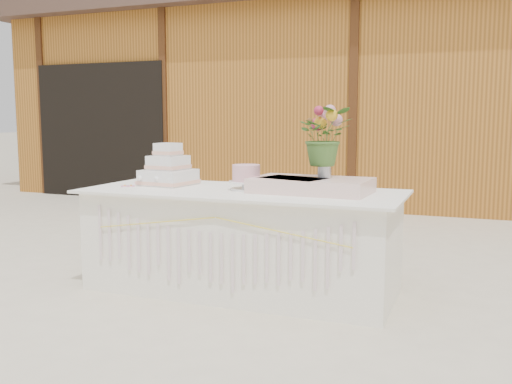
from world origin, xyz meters
The scene contains 9 objects.
ground centered at (0.00, 0.00, 0.00)m, with size 80.00×80.00×0.00m, color beige.
barn centered at (-0.01, 5.99, 1.68)m, with size 12.60×4.60×3.30m.
cake_table centered at (0.00, 0.00, 0.39)m, with size 2.40×1.00×0.77m.
wedding_cake centered at (-0.68, 0.10, 0.88)m, with size 0.42×0.42×0.34m.
pink_cake_stand centered at (0.03, 0.02, 0.88)m, with size 0.26×0.26×0.19m.
satin_runner centered at (0.52, 0.06, 0.82)m, with size 0.84×0.49×0.11m, color beige.
flower_vase centered at (0.61, 0.12, 0.94)m, with size 0.10×0.10×0.13m, color silver.
bouquet centered at (0.61, 0.12, 1.22)m, with size 0.38×0.33×0.42m, color #3D6327.
loose_flowers centered at (-0.95, 0.02, 0.78)m, with size 0.12×0.30×0.02m, color pink, non-canonical shape.
Camera 1 is at (1.64, -3.91, 1.30)m, focal length 40.00 mm.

